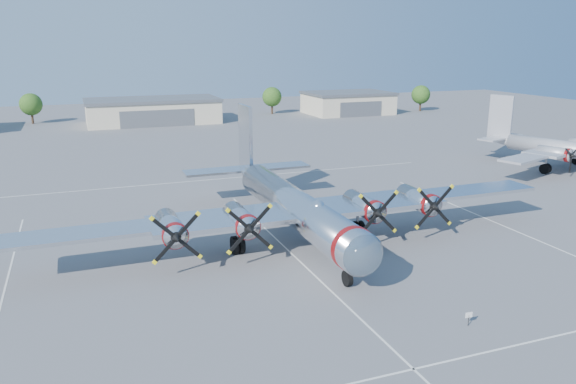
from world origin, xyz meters
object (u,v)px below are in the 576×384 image
object	(u,v)px
hangar_center	(153,111)
tree_far_east	(421,95)
twin_engine_east	(552,167)
hangar_east	(348,103)
tree_west	(31,104)
main_bomber_b29	(291,237)
tree_east	(272,97)
info_placard	(469,316)

from	to	relation	value
hangar_center	tree_far_east	world-z (taller)	tree_far_east
tree_far_east	twin_engine_east	xyz separation A→B (m)	(-20.83, -64.97, -4.22)
hangar_east	tree_far_east	size ratio (longest dim) A/B	3.10
tree_west	main_bomber_b29	size ratio (longest dim) A/B	0.14
tree_far_east	main_bomber_b29	distance (m)	103.86
tree_east	tree_far_east	size ratio (longest dim) A/B	1.00
hangar_east	tree_east	distance (m)	19.04
tree_east	twin_engine_east	bearing A→B (deg)	-76.76
hangar_center	tree_east	size ratio (longest dim) A/B	4.31
tree_east	hangar_center	bearing A→B (deg)	-168.62
tree_far_east	main_bomber_b29	xyz separation A→B (m)	(-66.57, -79.61, -4.22)
hangar_east	main_bomber_b29	size ratio (longest dim) A/B	0.43
tree_east	tree_far_east	bearing A→B (deg)	-11.89
hangar_center	tree_east	xyz separation A→B (m)	(30.00, 6.04, 1.51)
hangar_center	main_bomber_b29	bearing A→B (deg)	-88.99
hangar_center	hangar_east	bearing A→B (deg)	0.00
twin_engine_east	main_bomber_b29	bearing A→B (deg)	178.76
tree_far_east	main_bomber_b29	bearing A→B (deg)	-129.90
hangar_east	tree_far_east	distance (m)	20.15
tree_west	twin_engine_east	bearing A→B (deg)	-46.09
hangar_east	twin_engine_east	bearing A→B (deg)	-90.71
hangar_east	twin_engine_east	world-z (taller)	hangar_east
info_placard	hangar_center	bearing A→B (deg)	97.29
hangar_center	tree_west	bearing A→B (deg)	162.18
tree_west	twin_engine_east	distance (m)	104.15
twin_engine_east	info_placard	xyz separation A→B (m)	(-41.24, -34.06, 0.65)
hangar_center	hangar_east	size ratio (longest dim) A/B	1.39
tree_east	info_placard	distance (m)	109.76
hangar_center	tree_east	distance (m)	30.64
hangar_center	hangar_east	xyz separation A→B (m)	(48.00, 0.00, 0.00)
hangar_center	info_placard	distance (m)	101.19
tree_west	hangar_east	bearing A→B (deg)	-6.28
hangar_center	twin_engine_east	xyz separation A→B (m)	(47.17, -66.94, -2.71)
hangar_east	main_bomber_b29	bearing A→B (deg)	-119.72
tree_far_east	info_placard	xyz separation A→B (m)	(-62.07, -99.03, -3.57)
hangar_center	hangar_east	world-z (taller)	same
hangar_center	tree_far_east	size ratio (longest dim) A/B	4.31
tree_west	tree_east	size ratio (longest dim) A/B	1.00
hangar_east	twin_engine_east	size ratio (longest dim) A/B	0.68
twin_engine_east	tree_west	bearing A→B (deg)	114.92
hangar_east	hangar_center	bearing A→B (deg)	-180.00
main_bomber_b29	hangar_center	bearing A→B (deg)	90.78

